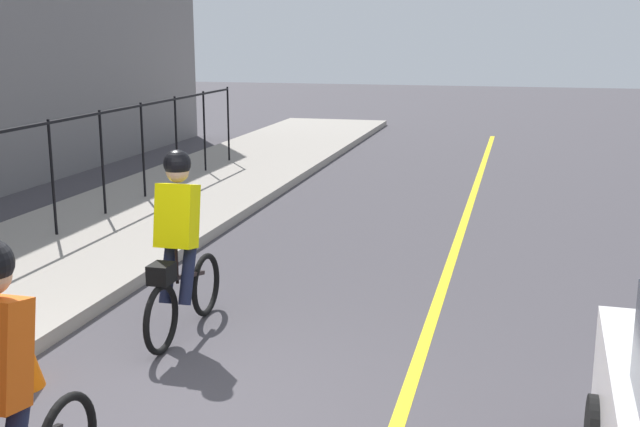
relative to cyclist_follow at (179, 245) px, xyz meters
name	(u,v)px	position (x,y,z in m)	size (l,w,h in m)	color
ground_plane	(180,423)	(-1.66, -0.71, -0.91)	(80.00, 80.00, 0.00)	#413E43
cyclist_follow	(179,245)	(0.00, 0.00, 0.00)	(1.71, 0.36, 1.83)	black
traffic_cone_near	(20,348)	(-1.39, 0.82, -0.56)	(0.36, 0.36, 0.70)	#EB5E06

